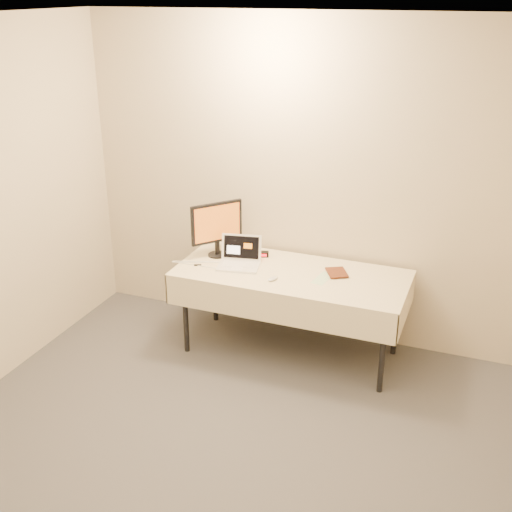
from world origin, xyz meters
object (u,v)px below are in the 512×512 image
(book, at_px, (328,263))
(laptop, at_px, (240,258))
(table, at_px, (291,279))
(monitor, at_px, (217,225))

(book, bearing_deg, laptop, 157.50)
(table, distance_m, book, 0.33)
(table, distance_m, monitor, 0.79)
(monitor, relative_size, book, 2.35)
(book, bearing_deg, table, 165.47)
(laptop, xyz_separation_m, monitor, (-0.25, 0.11, 0.22))
(laptop, height_order, monitor, monitor)
(table, height_order, book, book)
(table, bearing_deg, book, 13.75)
(laptop, height_order, book, laptop)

